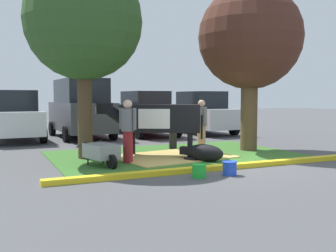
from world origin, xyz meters
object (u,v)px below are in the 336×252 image
at_px(shade_tree_right, 250,39).
at_px(sedan_red, 145,114).
at_px(calf_lying, 203,153).
at_px(person_visitor_near, 128,129).
at_px(person_handler, 201,124).
at_px(bucket_green, 199,171).
at_px(bucket_blue, 230,168).
at_px(person_visitor_far, 173,125).
at_px(suv_dark_grey, 81,108).
at_px(sedan_silver, 201,113).
at_px(wheelbarrow, 102,152).
at_px(shade_tree_left, 84,22).
at_px(cow_holstein, 157,119).
at_px(hatchback_white, 14,116).

height_order(shade_tree_right, sedan_red, shade_tree_right).
bearing_deg(calf_lying, person_visitor_near, 164.60).
relative_size(calf_lying, sedan_red, 0.28).
relative_size(person_handler, sedan_red, 0.38).
bearing_deg(bucket_green, sedan_red, 75.63).
bearing_deg(bucket_blue, person_visitor_far, 80.87).
distance_m(person_handler, bucket_green, 3.93).
relative_size(suv_dark_grey, sedan_silver, 1.05).
bearing_deg(bucket_green, sedan_silver, 60.35).
distance_m(shade_tree_right, person_visitor_far, 3.77).
height_order(bucket_blue, sedan_red, sedan_red).
bearing_deg(wheelbarrow, bucket_blue, -43.84).
xyz_separation_m(wheelbarrow, sedan_silver, (6.75, 6.88, 0.60)).
bearing_deg(person_visitor_far, bucket_blue, -99.13).
bearing_deg(calf_lying, person_visitor_far, 82.82).
distance_m(shade_tree_right, bucket_green, 5.92).
bearing_deg(sedan_red, shade_tree_right, -78.96).
relative_size(shade_tree_left, shade_tree_right, 1.03).
xyz_separation_m(suv_dark_grey, sedan_silver, (5.67, -0.51, -0.29)).
xyz_separation_m(shade_tree_left, sedan_silver, (6.83, 5.41, -2.86)).
bearing_deg(shade_tree_left, calf_lying, -33.16).
bearing_deg(person_handler, cow_holstein, -172.38).
bearing_deg(suv_dark_grey, person_visitor_near, -92.52).
bearing_deg(person_visitor_far, hatchback_white, 133.43).
bearing_deg(sedan_red, hatchback_white, 178.98).
distance_m(calf_lying, person_handler, 1.81).
distance_m(calf_lying, suv_dark_grey, 8.00).
relative_size(shade_tree_right, bucket_green, 16.16).
distance_m(shade_tree_right, suv_dark_grey, 8.01).
bearing_deg(shade_tree_right, bucket_blue, -131.76).
relative_size(person_visitor_far, wheelbarrow, 0.95).
height_order(wheelbarrow, sedan_silver, sedan_silver).
relative_size(calf_lying, sedan_silver, 0.28).
bearing_deg(suv_dark_grey, wheelbarrow, -98.27).
bearing_deg(person_visitor_near, suv_dark_grey, 87.48).
distance_m(cow_holstein, bucket_blue, 3.33).
bearing_deg(shade_tree_right, calf_lying, -151.95).
bearing_deg(suv_dark_grey, bucket_green, -87.01).
relative_size(person_visitor_far, sedan_red, 0.34).
distance_m(shade_tree_right, person_handler, 3.21).
bearing_deg(person_visitor_near, shade_tree_right, 9.75).
relative_size(person_visitor_near, bucket_blue, 4.99).
xyz_separation_m(shade_tree_left, person_visitor_far, (3.15, 0.81, -3.03)).
bearing_deg(wheelbarrow, sedan_red, 60.94).
distance_m(shade_tree_right, person_visitor_near, 5.26).
height_order(calf_lying, sedan_silver, sedan_silver).
distance_m(person_visitor_near, wheelbarrow, 0.94).
distance_m(person_handler, person_visitor_near, 2.91).
distance_m(person_visitor_near, hatchback_white, 7.47).
xyz_separation_m(calf_lying, person_visitor_far, (0.33, 2.64, 0.58)).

